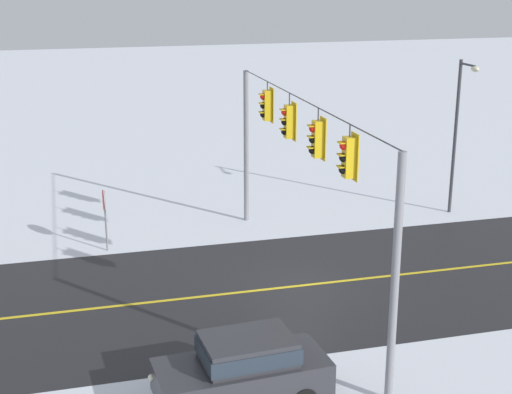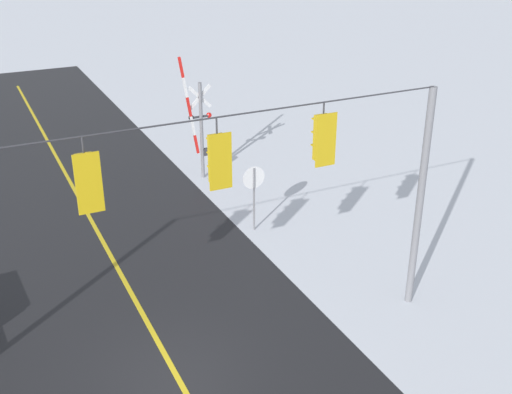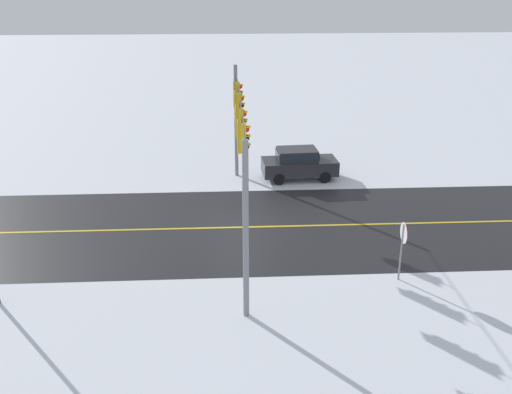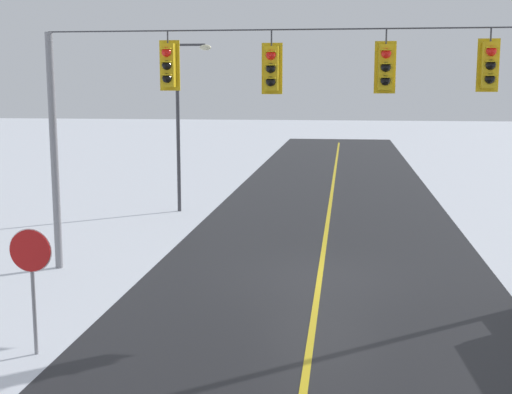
# 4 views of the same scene
# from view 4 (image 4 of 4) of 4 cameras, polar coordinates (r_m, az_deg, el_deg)

# --- Properties ---
(ground_plane) EXTENTS (160.00, 160.00, 0.00)m
(ground_plane) POSITION_cam_4_polar(r_m,az_deg,el_deg) (17.96, 5.27, -6.55)
(ground_plane) COLOR silver
(road_asphalt) EXTENTS (9.00, 80.00, 0.01)m
(road_asphalt) POSITION_cam_4_polar(r_m,az_deg,el_deg) (23.78, 5.83, -2.63)
(road_asphalt) COLOR black
(road_asphalt) RESTS_ON ground
(lane_centre_line) EXTENTS (0.14, 72.00, 0.01)m
(lane_centre_line) POSITION_cam_4_polar(r_m,az_deg,el_deg) (23.78, 5.84, -2.62)
(lane_centre_line) COLOR gold
(lane_centre_line) RESTS_ON ground
(signal_span) EXTENTS (14.20, 0.47, 6.22)m
(signal_span) POSITION_cam_4_polar(r_m,az_deg,el_deg) (17.28, 5.62, 7.63)
(signal_span) COLOR gray
(signal_span) RESTS_ON ground
(stop_sign) EXTENTS (0.80, 0.09, 2.35)m
(stop_sign) POSITION_cam_4_polar(r_m,az_deg,el_deg) (13.06, -18.01, -5.21)
(stop_sign) COLOR gray
(stop_sign) RESTS_ON ground
(streetlamp_near) EXTENTS (1.39, 0.28, 6.50)m
(streetlamp_near) POSITION_cam_4_polar(r_m,az_deg,el_deg) (26.72, -6.01, 7.13)
(streetlamp_near) COLOR #38383D
(streetlamp_near) RESTS_ON ground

